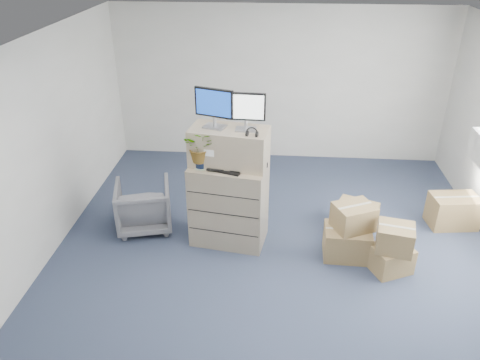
% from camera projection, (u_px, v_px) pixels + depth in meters
% --- Properties ---
extents(ground, '(7.00, 7.00, 0.00)m').
position_uv_depth(ground, '(274.00, 271.00, 6.04)').
color(ground, '#272D46').
rests_on(ground, ground).
extents(wall_back, '(6.00, 0.02, 2.80)m').
position_uv_depth(wall_back, '(280.00, 85.00, 8.45)').
color(wall_back, '#BBBAB1').
rests_on(wall_back, ground).
extents(filing_cabinet_lower, '(1.08, 0.76, 1.16)m').
position_uv_depth(filing_cabinet_lower, '(229.00, 204.00, 6.39)').
color(filing_cabinet_lower, tan).
rests_on(filing_cabinet_lower, ground).
extents(filing_cabinet_upper, '(1.06, 0.65, 0.50)m').
position_uv_depth(filing_cabinet_upper, '(229.00, 147.00, 6.04)').
color(filing_cabinet_upper, tan).
rests_on(filing_cabinet_upper, filing_cabinet_lower).
extents(monitor_left, '(0.50, 0.27, 0.51)m').
position_uv_depth(monitor_left, '(214.00, 106.00, 5.83)').
color(monitor_left, '#99999E').
rests_on(monitor_left, filing_cabinet_upper).
extents(monitor_right, '(0.49, 0.20, 0.49)m').
position_uv_depth(monitor_right, '(246.00, 110.00, 5.75)').
color(monitor_right, '#99999E').
rests_on(monitor_right, filing_cabinet_upper).
extents(headphones, '(0.15, 0.04, 0.15)m').
position_uv_depth(headphones, '(252.00, 133.00, 5.70)').
color(headphones, black).
rests_on(headphones, filing_cabinet_upper).
extents(keyboard, '(0.53, 0.35, 0.03)m').
position_uv_depth(keyboard, '(224.00, 169.00, 6.00)').
color(keyboard, black).
rests_on(keyboard, filing_cabinet_lower).
extents(mouse, '(0.10, 0.07, 0.03)m').
position_uv_depth(mouse, '(248.00, 171.00, 5.95)').
color(mouse, silver).
rests_on(mouse, filing_cabinet_lower).
extents(water_bottle, '(0.07, 0.07, 0.26)m').
position_uv_depth(water_bottle, '(235.00, 157.00, 6.06)').
color(water_bottle, '#94989C').
rests_on(water_bottle, filing_cabinet_lower).
extents(phone_dock, '(0.07, 0.06, 0.13)m').
position_uv_depth(phone_dock, '(228.00, 160.00, 6.16)').
color(phone_dock, silver).
rests_on(phone_dock, filing_cabinet_lower).
extents(external_drive, '(0.24, 0.19, 0.06)m').
position_uv_depth(external_drive, '(259.00, 163.00, 6.11)').
color(external_drive, black).
rests_on(external_drive, filing_cabinet_lower).
extents(tissue_box, '(0.25, 0.14, 0.09)m').
position_uv_depth(tissue_box, '(258.00, 157.00, 6.09)').
color(tissue_box, '#3D98D1').
rests_on(tissue_box, external_drive).
extents(potted_plant, '(0.44, 0.48, 0.42)m').
position_uv_depth(potted_plant, '(201.00, 151.00, 5.95)').
color(potted_plant, '#99AD8B').
rests_on(potted_plant, filing_cabinet_lower).
extents(office_chair, '(0.91, 0.87, 0.78)m').
position_uv_depth(office_chair, '(143.00, 204.00, 6.76)').
color(office_chair, '#56565A').
rests_on(office_chair, ground).
extents(cardboard_boxes, '(2.31, 1.67, 0.76)m').
position_uv_depth(cardboard_boxes, '(387.00, 227.00, 6.41)').
color(cardboard_boxes, olive).
rests_on(cardboard_boxes, ground).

